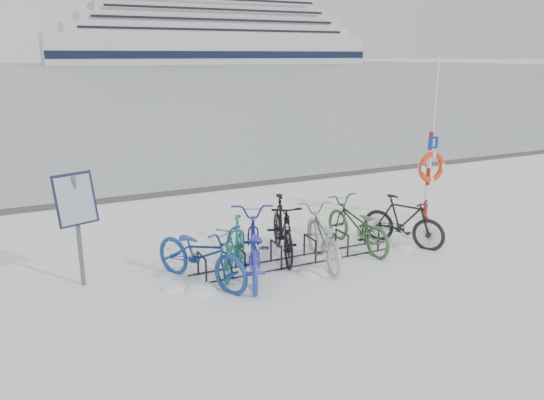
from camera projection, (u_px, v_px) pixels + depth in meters
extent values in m
plane|color=white|center=(293.00, 262.00, 10.03)|extent=(900.00, 900.00, 0.00)
cube|color=#A4B0BA|center=(27.00, 69.00, 144.67)|extent=(400.00, 298.00, 0.02)
cube|color=#3F3F42|center=(196.00, 191.00, 15.14)|extent=(400.00, 0.25, 0.10)
cylinder|color=black|center=(206.00, 272.00, 9.03)|extent=(0.04, 0.04, 0.44)
cylinder|color=black|center=(198.00, 263.00, 9.41)|extent=(0.04, 0.04, 0.44)
cylinder|color=black|center=(202.00, 256.00, 9.16)|extent=(0.04, 0.44, 0.04)
cylinder|color=black|center=(245.00, 265.00, 9.33)|extent=(0.04, 0.04, 0.44)
cylinder|color=black|center=(236.00, 257.00, 9.71)|extent=(0.04, 0.04, 0.44)
cylinder|color=black|center=(240.00, 249.00, 9.46)|extent=(0.04, 0.44, 0.04)
cylinder|color=black|center=(281.00, 258.00, 9.63)|extent=(0.04, 0.04, 0.44)
cylinder|color=black|center=(271.00, 251.00, 10.01)|extent=(0.04, 0.04, 0.44)
cylinder|color=black|center=(276.00, 243.00, 9.77)|extent=(0.04, 0.44, 0.04)
cylinder|color=black|center=(316.00, 252.00, 9.93)|extent=(0.04, 0.04, 0.44)
cylinder|color=black|center=(304.00, 245.00, 10.32)|extent=(0.04, 0.04, 0.44)
cylinder|color=black|center=(310.00, 238.00, 10.07)|extent=(0.04, 0.44, 0.04)
cylinder|color=black|center=(348.00, 246.00, 10.24)|extent=(0.04, 0.04, 0.44)
cylinder|color=black|center=(336.00, 240.00, 10.62)|extent=(0.04, 0.04, 0.44)
cylinder|color=black|center=(342.00, 232.00, 10.37)|extent=(0.04, 0.44, 0.04)
cylinder|color=black|center=(378.00, 241.00, 10.54)|extent=(0.04, 0.04, 0.44)
cylinder|color=black|center=(365.00, 234.00, 10.92)|extent=(0.04, 0.04, 0.44)
cylinder|color=black|center=(372.00, 227.00, 10.67)|extent=(0.04, 0.44, 0.04)
cylinder|color=black|center=(299.00, 265.00, 9.84)|extent=(4.00, 0.03, 0.03)
cylinder|color=black|center=(288.00, 258.00, 10.22)|extent=(4.00, 0.03, 0.03)
cylinder|color=#595B5E|center=(79.00, 232.00, 8.81)|extent=(0.07, 0.07, 1.89)
cube|color=black|center=(75.00, 199.00, 8.63)|extent=(0.70, 0.43, 0.86)
cube|color=#8C99AD|center=(76.00, 200.00, 8.60)|extent=(0.61, 0.35, 0.76)
cylinder|color=#AC160D|center=(425.00, 211.00, 12.63)|extent=(0.10, 0.10, 0.42)
cylinder|color=silver|center=(427.00, 194.00, 12.52)|extent=(0.10, 0.10, 0.42)
cylinder|color=#AC160D|center=(428.00, 176.00, 12.41)|extent=(0.10, 0.10, 0.42)
cylinder|color=silver|center=(429.00, 159.00, 12.30)|extent=(0.10, 0.10, 0.42)
cylinder|color=#AC160D|center=(431.00, 141.00, 12.19)|extent=(0.10, 0.10, 0.42)
torus|color=red|center=(431.00, 167.00, 12.27)|extent=(0.73, 0.12, 0.73)
cube|color=navy|center=(433.00, 143.00, 12.13)|extent=(0.27, 0.03, 0.27)
cylinder|color=silver|center=(433.00, 139.00, 12.27)|extent=(0.03, 0.03, 3.81)
cube|color=silver|center=(214.00, 50.00, 225.00)|extent=(135.41, 25.15, 11.61)
cube|color=black|center=(224.00, 55.00, 214.55)|extent=(135.41, 0.30, 2.90)
cube|color=black|center=(204.00, 55.00, 236.48)|extent=(135.41, 0.30, 2.90)
cube|color=silver|center=(213.00, 31.00, 222.95)|extent=(120.91, 23.21, 3.87)
cube|color=silver|center=(213.00, 12.00, 220.91)|extent=(97.69, 20.31, 3.87)
cube|color=black|center=(223.00, 20.00, 211.68)|extent=(106.40, 0.20, 11.61)
imported|color=navy|center=(201.00, 252.00, 9.02)|extent=(1.59, 2.21, 1.10)
imported|color=#1A736C|center=(234.00, 244.00, 9.53)|extent=(1.34, 1.64, 1.00)
imported|color=#2832AA|center=(253.00, 244.00, 9.32)|extent=(1.57, 2.36, 1.17)
imported|color=black|center=(283.00, 227.00, 10.21)|extent=(1.11, 2.07, 1.20)
imported|color=#9EA1A5|center=(322.00, 235.00, 9.94)|extent=(1.19, 2.16, 1.07)
imported|color=#325B2E|center=(357.00, 223.00, 10.69)|extent=(0.79, 2.01, 1.04)
imported|color=black|center=(403.00, 220.00, 10.86)|extent=(1.28, 1.79, 1.06)
ellipsoid|color=white|center=(312.00, 273.00, 9.54)|extent=(0.55, 0.55, 0.19)
ellipsoid|color=white|center=(174.00, 288.00, 8.92)|extent=(0.42, 0.42, 0.15)
ellipsoid|color=white|center=(404.00, 248.00, 10.78)|extent=(0.44, 0.44, 0.16)
ellipsoid|color=white|center=(414.00, 236.00, 11.51)|extent=(0.47, 0.47, 0.17)
ellipsoid|color=white|center=(288.00, 246.00, 10.92)|extent=(0.36, 0.36, 0.12)
ellipsoid|color=white|center=(229.00, 260.00, 10.16)|extent=(0.40, 0.40, 0.14)
ellipsoid|color=white|center=(202.00, 290.00, 8.84)|extent=(0.56, 0.56, 0.19)
ellipsoid|color=white|center=(329.00, 247.00, 10.82)|extent=(0.45, 0.45, 0.16)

